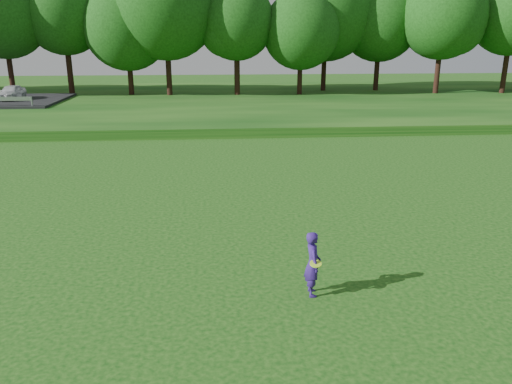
{
  "coord_description": "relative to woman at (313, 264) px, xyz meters",
  "views": [
    {
      "loc": [
        0.77,
        -10.12,
        5.84
      ],
      "look_at": [
        1.92,
        4.27,
        1.3
      ],
      "focal_mm": 35.0,
      "sensor_mm": 36.0,
      "label": 1
    }
  ],
  "objects": [
    {
      "name": "ground",
      "position": [
        -2.92,
        -0.27,
        -0.78
      ],
      "size": [
        140.0,
        140.0,
        0.0
      ],
      "primitive_type": "plane",
      "color": "#0B3D0D",
      "rests_on": "ground"
    },
    {
      "name": "berm",
      "position": [
        -2.92,
        33.73,
        -0.48
      ],
      "size": [
        130.0,
        30.0,
        0.6
      ],
      "primitive_type": "cube",
      "color": "#0B3D0D",
      "rests_on": "ground"
    },
    {
      "name": "walking_path",
      "position": [
        -2.92,
        19.73,
        -0.76
      ],
      "size": [
        130.0,
        1.6,
        0.04
      ],
      "primitive_type": "cube",
      "color": "gray",
      "rests_on": "ground"
    },
    {
      "name": "treeline",
      "position": [
        -2.92,
        37.73,
        7.32
      ],
      "size": [
        104.0,
        7.0,
        15.0
      ],
      "primitive_type": null,
      "color": "#123D0E",
      "rests_on": "berm"
    },
    {
      "name": "woman",
      "position": [
        0.0,
        0.0,
        0.0
      ],
      "size": [
        0.38,
        0.63,
        1.57
      ],
      "color": "navy",
      "rests_on": "ground"
    }
  ]
}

